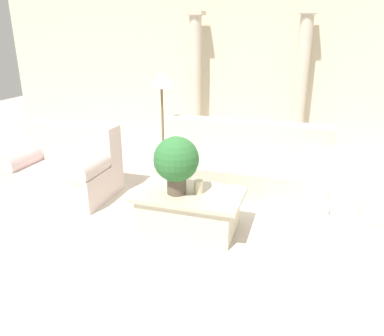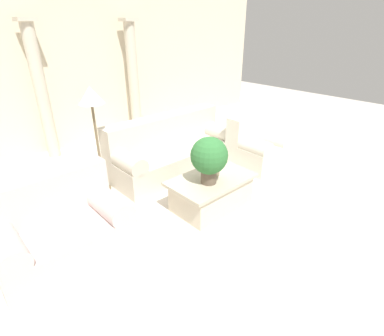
% 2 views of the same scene
% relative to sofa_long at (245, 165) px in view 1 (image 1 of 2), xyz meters
% --- Properties ---
extents(ground_plane, '(16.00, 16.00, 0.00)m').
position_rel_sofa_long_xyz_m(ground_plane, '(-0.46, -0.87, -0.35)').
color(ground_plane, beige).
extents(wall_back, '(10.00, 0.06, 3.20)m').
position_rel_sofa_long_xyz_m(wall_back, '(-0.46, 2.26, 1.25)').
color(wall_back, beige).
rests_on(wall_back, ground_plane).
extents(sofa_long, '(2.20, 0.87, 0.89)m').
position_rel_sofa_long_xyz_m(sofa_long, '(0.00, 0.00, 0.00)').
color(sofa_long, beige).
rests_on(sofa_long, ground_plane).
extents(loveseat, '(1.30, 0.87, 0.89)m').
position_rel_sofa_long_xyz_m(loveseat, '(-2.21, -0.83, 0.01)').
color(loveseat, beige).
rests_on(loveseat, ground_plane).
extents(coffee_table, '(1.13, 0.70, 0.43)m').
position_rel_sofa_long_xyz_m(coffee_table, '(-0.37, -1.27, -0.13)').
color(coffee_table, beige).
rests_on(coffee_table, ground_plane).
extents(potted_plant, '(0.47, 0.47, 0.61)m').
position_rel_sofa_long_xyz_m(potted_plant, '(-0.48, -1.32, 0.44)').
color(potted_plant, brown).
rests_on(potted_plant, coffee_table).
extents(pillar_candle, '(0.10, 0.10, 0.14)m').
position_rel_sofa_long_xyz_m(pillar_candle, '(-0.27, -1.25, 0.15)').
color(pillar_candle, beige).
rests_on(pillar_candle, coffee_table).
extents(floor_lamp, '(0.34, 0.34, 1.53)m').
position_rel_sofa_long_xyz_m(floor_lamp, '(-1.22, 0.14, 0.96)').
color(floor_lamp, brown).
rests_on(floor_lamp, ground_plane).
extents(column_left, '(0.30, 0.30, 2.35)m').
position_rel_sofa_long_xyz_m(column_left, '(-1.30, 1.94, 0.85)').
color(column_left, beige).
rests_on(column_left, ground_plane).
extents(column_right, '(0.30, 0.30, 2.35)m').
position_rel_sofa_long_xyz_m(column_right, '(0.56, 1.94, 0.85)').
color(column_right, beige).
rests_on(column_right, ground_plane).
extents(armchair, '(0.82, 0.78, 0.86)m').
position_rel_sofa_long_xyz_m(armchair, '(1.16, -0.85, 0.01)').
color(armchair, beige).
rests_on(armchair, ground_plane).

